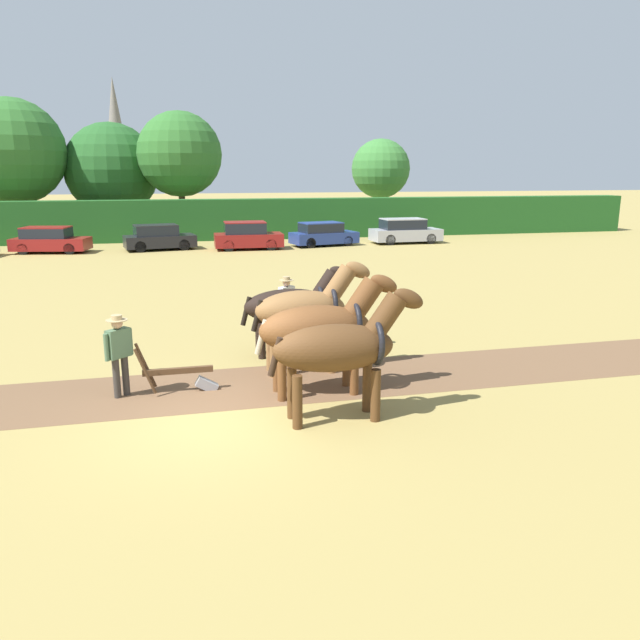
{
  "coord_description": "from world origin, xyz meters",
  "views": [
    {
      "loc": [
        -0.57,
        -10.71,
        4.41
      ],
      "look_at": [
        2.55,
        2.74,
        1.1
      ],
      "focal_mm": 35.0,
      "sensor_mm": 36.0,
      "label": 1
    }
  ],
  "objects": [
    {
      "name": "farmer_at_plow",
      "position": [
        -1.77,
        1.71,
        0.97
      ],
      "size": [
        0.51,
        0.46,
        1.67
      ],
      "rotation": [
        0.0,
        0.0,
        -0.85
      ],
      "color": "#38332D",
      "rests_on": "ground"
    },
    {
      "name": "tree_center",
      "position": [
        -4.68,
        36.48,
        4.5
      ],
      "size": [
        6.48,
        6.48,
        7.74
      ],
      "color": "#423323",
      "rests_on": "ground"
    },
    {
      "name": "plow",
      "position": [
        -0.52,
        1.72,
        0.32
      ],
      "size": [
        1.64,
        0.46,
        1.13
      ],
      "rotation": [
        0.0,
        0.0,
        0.01
      ],
      "color": "#4C331E",
      "rests_on": "ground"
    },
    {
      "name": "draft_horse_lead_left",
      "position": [
        2.2,
        -0.41,
        1.36
      ],
      "size": [
        2.92,
        0.91,
        2.45
      ],
      "rotation": [
        0.0,
        0.0,
        0.01
      ],
      "color": "#513319",
      "rests_on": "ground"
    },
    {
      "name": "parked_car_center",
      "position": [
        -1.49,
        26.17,
        0.69
      ],
      "size": [
        4.17,
        2.47,
        1.44
      ],
      "rotation": [
        0.0,
        0.0,
        0.18
      ],
      "color": "black",
      "rests_on": "ground"
    },
    {
      "name": "church_spire",
      "position": [
        -6.96,
        72.2,
        8.11
      ],
      "size": [
        2.39,
        2.39,
        15.5
      ],
      "color": "gray",
      "rests_on": "ground"
    },
    {
      "name": "draft_horse_lead_right",
      "position": [
        2.18,
        1.03,
        1.36
      ],
      "size": [
        2.99,
        1.03,
        2.47
      ],
      "rotation": [
        0.0,
        0.0,
        0.01
      ],
      "color": "brown",
      "rests_on": "ground"
    },
    {
      "name": "hedgerow",
      "position": [
        0.0,
        30.99,
        1.31
      ],
      "size": [
        63.89,
        1.61,
        2.62
      ],
      "primitive_type": "cube",
      "color": "#1E511E",
      "rests_on": "ground"
    },
    {
      "name": "parked_car_center_right",
      "position": [
        3.49,
        25.28,
        0.76
      ],
      "size": [
        3.91,
        1.87,
        1.59
      ],
      "rotation": [
        0.0,
        0.0,
        -0.02
      ],
      "color": "maroon",
      "rests_on": "ground"
    },
    {
      "name": "plowed_furrow_strip",
      "position": [
        -2.11,
        1.7,
        0.0
      ],
      "size": [
        27.82,
        2.85,
        0.01
      ],
      "primitive_type": "cube",
      "rotation": [
        0.0,
        0.0,
        0.01
      ],
      "color": "brown",
      "rests_on": "ground"
    },
    {
      "name": "tree_center_right",
      "position": [
        0.03,
        34.04,
        5.51
      ],
      "size": [
        5.7,
        5.7,
        8.37
      ],
      "color": "brown",
      "rests_on": "ground"
    },
    {
      "name": "tree_center_left",
      "position": [
        -10.65,
        34.8,
        5.65
      ],
      "size": [
        6.83,
        6.83,
        9.07
      ],
      "color": "#4C3823",
      "rests_on": "ground"
    },
    {
      "name": "parked_car_right",
      "position": [
        8.13,
        25.99,
        0.68
      ],
      "size": [
        4.22,
        2.5,
        1.42
      ],
      "rotation": [
        0.0,
        0.0,
        0.2
      ],
      "color": "navy",
      "rests_on": "ground"
    },
    {
      "name": "farmer_beside_team",
      "position": [
        2.34,
        5.89,
        0.92
      ],
      "size": [
        0.54,
        0.42,
        1.6
      ],
      "rotation": [
        0.0,
        0.0,
        -0.97
      ],
      "color": "#28334C",
      "rests_on": "ground"
    },
    {
      "name": "draft_horse_trail_left",
      "position": [
        2.17,
        2.46,
        1.43
      ],
      "size": [
        2.76,
        0.91,
        2.54
      ],
      "rotation": [
        0.0,
        0.0,
        0.01
      ],
      "color": "brown",
      "rests_on": "ground"
    },
    {
      "name": "parked_car_center_left",
      "position": [
        -7.33,
        26.17,
        0.69
      ],
      "size": [
        4.26,
        2.42,
        1.43
      ],
      "rotation": [
        0.0,
        0.0,
        -0.19
      ],
      "color": "maroon",
      "rests_on": "ground"
    },
    {
      "name": "parked_car_far_right",
      "position": [
        13.44,
        26.21,
        0.74
      ],
      "size": [
        4.36,
        1.95,
        1.54
      ],
      "rotation": [
        0.0,
        0.0,
        0.03
      ],
      "color": "#A8A8B2",
      "rests_on": "ground"
    },
    {
      "name": "ground_plane",
      "position": [
        0.0,
        0.0,
        0.0
      ],
      "size": [
        240.0,
        240.0,
        0.0
      ],
      "primitive_type": "plane",
      "color": "#998447"
    },
    {
      "name": "tree_right",
      "position": [
        15.04,
        35.98,
        4.56
      ],
      "size": [
        4.46,
        4.46,
        6.81
      ],
      "color": "#423323",
      "rests_on": "ground"
    },
    {
      "name": "draft_horse_trail_right",
      "position": [
        2.15,
        3.89,
        1.22
      ],
      "size": [
        2.83,
        0.88,
        2.23
      ],
      "rotation": [
        0.0,
        0.0,
        0.01
      ],
      "color": "black",
      "rests_on": "ground"
    }
  ]
}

